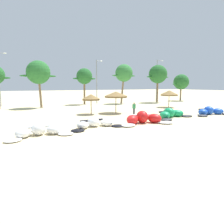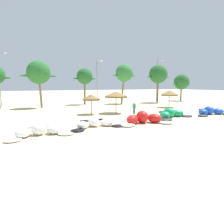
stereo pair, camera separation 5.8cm
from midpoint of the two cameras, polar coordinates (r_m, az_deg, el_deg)
The scene contains 18 objects.
ground_plane at distance 18.85m, azimuth -0.45°, elevation -3.94°, with size 260.00×260.00×0.00m, color beige.
kite_left at distance 16.12m, azimuth -20.21°, elevation -5.12°, with size 5.14×2.50×0.93m.
kite_left_of_center at distance 18.24m, azimuth -5.00°, elevation -3.31°, with size 5.36×2.57×0.86m.
kite_center at distance 20.12m, azimuth 8.91°, elevation -1.92°, with size 5.74×2.96×1.24m.
kite_right_of_center at distance 24.49m, azimuth 16.42°, elevation -0.54°, with size 5.63×3.32×1.13m.
kite_right at distance 28.73m, azimuth 26.18°, elevation 0.12°, with size 5.61×2.91×1.08m.
beach_umbrella_near_van at distance 26.31m, azimuth -6.07°, elevation 4.20°, with size 2.36×2.36×2.63m.
beach_umbrella_middle at distance 27.25m, azimuth 1.06°, elevation 5.01°, with size 3.18×3.18×2.94m.
beach_umbrella_near_palms at distance 35.87m, azimuth 15.93°, elevation 5.23°, with size 3.02×3.02×2.92m.
person_near_kites at distance 25.54m, azimuth 6.22°, elevation 0.93°, with size 0.36×0.24×1.62m.
palm_left_of_gap at distance 35.96m, azimuth -20.28°, elevation 10.48°, with size 5.83×3.88×7.85m.
palm_center_left at distance 40.25m, azimuth -7.92°, elevation 9.95°, with size 4.66×3.11×7.08m.
palm_center_right at distance 42.01m, azimuth 3.38°, elevation 10.94°, with size 5.37×3.58×8.07m.
palm_right_of_gap at distance 45.63m, azimuth 12.90°, elevation 10.40°, with size 6.00×4.00×8.17m.
palm_right at distance 52.08m, azimuth 19.07°, elevation 8.08°, with size 5.52×3.68×6.43m.
lamppost_west_center at distance 41.22m, azimuth -29.40°, elevation 8.79°, with size 1.57×0.24×9.57m.
lamppost_east_center at distance 42.01m, azimuth -4.29°, elevation 9.21°, with size 1.44×0.24×8.90m.
lamppost_east at distance 47.82m, azimuth 12.70°, elevation 9.29°, with size 1.82×0.24×9.54m.
Camera 1 is at (-8.08, -16.61, 3.79)m, focal length 32.10 mm.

